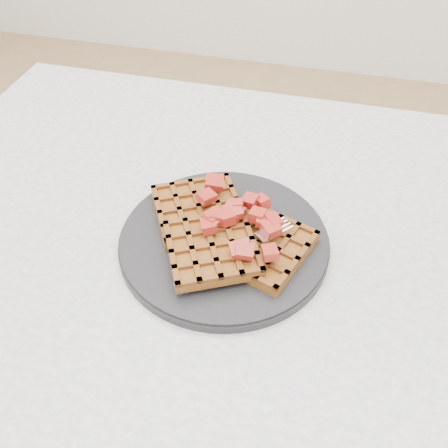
# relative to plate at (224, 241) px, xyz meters

# --- Properties ---
(table) EXTENTS (1.20, 0.80, 0.75)m
(table) POSITION_rel_plate_xyz_m (0.09, 0.01, -0.12)
(table) COLOR silver
(table) RESTS_ON ground
(plate) EXTENTS (0.28, 0.28, 0.02)m
(plate) POSITION_rel_plate_xyz_m (0.00, 0.00, 0.00)
(plate) COLOR black
(plate) RESTS_ON table
(waffles) EXTENTS (0.25, 0.23, 0.03)m
(waffles) POSITION_rel_plate_xyz_m (0.00, -0.00, 0.02)
(waffles) COLOR brown
(waffles) RESTS_ON plate
(strawberry_pile) EXTENTS (0.15, 0.15, 0.02)m
(strawberry_pile) POSITION_rel_plate_xyz_m (0.00, 0.00, 0.05)
(strawberry_pile) COLOR maroon
(strawberry_pile) RESTS_ON waffles
(fork) EXTENTS (0.14, 0.15, 0.02)m
(fork) POSITION_rel_plate_xyz_m (0.03, -0.03, 0.02)
(fork) COLOR silver
(fork) RESTS_ON plate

